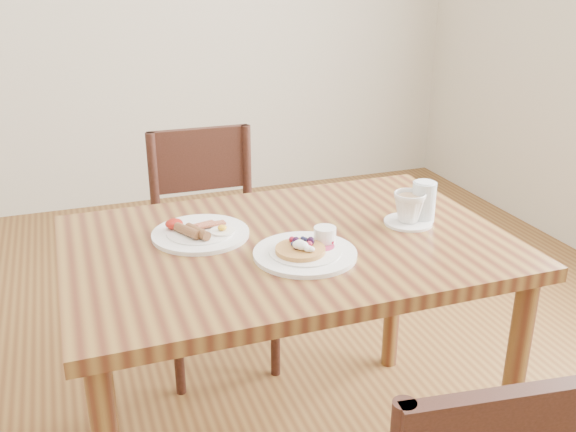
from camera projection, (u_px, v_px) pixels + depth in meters
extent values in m
cube|color=brown|center=(288.00, 246.00, 1.77)|extent=(1.20, 0.80, 0.04)
cylinder|color=brown|center=(512.00, 390.00, 1.78)|extent=(0.06, 0.06, 0.71)
cylinder|color=brown|center=(394.00, 282.00, 2.37)|extent=(0.06, 0.06, 0.71)
cylinder|color=brown|center=(92.00, 336.00, 2.03)|extent=(0.06, 0.06, 0.71)
cube|color=#3A1B15|center=(214.00, 254.00, 2.38)|extent=(0.43, 0.43, 0.04)
cylinder|color=#3A1B15|center=(178.00, 342.00, 2.25)|extent=(0.04, 0.04, 0.43)
cylinder|color=#3A1B15|center=(275.00, 325.00, 2.36)|extent=(0.04, 0.04, 0.43)
cylinder|color=#3A1B15|center=(163.00, 295.00, 2.57)|extent=(0.04, 0.04, 0.43)
cylinder|color=#3A1B15|center=(250.00, 281.00, 2.68)|extent=(0.04, 0.04, 0.43)
cylinder|color=#3A1B15|center=(247.00, 179.00, 2.51)|extent=(0.04, 0.04, 0.43)
cylinder|color=#3A1B15|center=(154.00, 189.00, 2.40)|extent=(0.04, 0.04, 0.43)
cube|color=#3A1B15|center=(200.00, 159.00, 2.43)|extent=(0.38, 0.04, 0.24)
cylinder|color=white|center=(305.00, 254.00, 1.66)|extent=(0.27, 0.27, 0.01)
cylinder|color=white|center=(305.00, 251.00, 1.66)|extent=(0.19, 0.19, 0.01)
cylinder|color=#B22D59|center=(321.00, 246.00, 1.68)|extent=(0.07, 0.07, 0.00)
cylinder|color=#C68C47|center=(300.00, 250.00, 1.65)|extent=(0.13, 0.13, 0.01)
ellipsoid|color=white|center=(299.00, 245.00, 1.63)|extent=(0.03, 0.03, 0.02)
ellipsoid|color=white|center=(308.00, 249.00, 1.62)|extent=(0.02, 0.02, 0.01)
cylinder|color=white|center=(325.00, 234.00, 1.70)|extent=(0.06, 0.06, 0.04)
cylinder|color=#591E07|center=(325.00, 229.00, 1.70)|extent=(0.05, 0.05, 0.00)
sphere|color=black|center=(309.00, 241.00, 1.66)|extent=(0.02, 0.02, 0.02)
sphere|color=#1E234C|center=(308.00, 239.00, 1.68)|extent=(0.01, 0.01, 0.01)
sphere|color=#1E234C|center=(301.00, 237.00, 1.69)|extent=(0.01, 0.01, 0.01)
sphere|color=#B21938|center=(297.00, 240.00, 1.67)|extent=(0.02, 0.02, 0.02)
sphere|color=black|center=(291.00, 240.00, 1.66)|extent=(0.02, 0.02, 0.02)
sphere|color=#1E234C|center=(289.00, 245.00, 1.65)|extent=(0.01, 0.01, 0.01)
sphere|color=black|center=(298.00, 244.00, 1.64)|extent=(0.02, 0.02, 0.02)
sphere|color=#1E234C|center=(302.00, 247.00, 1.63)|extent=(0.01, 0.01, 0.01)
sphere|color=#1E234C|center=(311.00, 247.00, 1.63)|extent=(0.01, 0.01, 0.01)
sphere|color=#B21938|center=(309.00, 243.00, 1.65)|extent=(0.02, 0.02, 0.02)
sphere|color=#1E234C|center=(336.00, 251.00, 1.64)|extent=(0.01, 0.01, 0.01)
sphere|color=#B21938|center=(335.00, 245.00, 1.67)|extent=(0.01, 0.01, 0.01)
cylinder|color=white|center=(201.00, 234.00, 1.78)|extent=(0.27, 0.27, 0.01)
cylinder|color=white|center=(200.00, 232.00, 1.78)|extent=(0.19, 0.19, 0.01)
cylinder|color=brown|center=(187.00, 231.00, 1.74)|extent=(0.06, 0.10, 0.03)
cylinder|color=brown|center=(198.00, 232.00, 1.74)|extent=(0.06, 0.10, 0.03)
cube|color=maroon|center=(202.00, 225.00, 1.80)|extent=(0.08, 0.04, 0.01)
cube|color=maroon|center=(211.00, 224.00, 1.80)|extent=(0.08, 0.03, 0.01)
cylinder|color=white|center=(222.00, 231.00, 1.77)|extent=(0.07, 0.07, 0.00)
ellipsoid|color=yellow|center=(222.00, 228.00, 1.76)|extent=(0.03, 0.03, 0.01)
ellipsoid|color=#A5190F|center=(174.00, 224.00, 1.79)|extent=(0.05, 0.05, 0.03)
cylinder|color=white|center=(408.00, 222.00, 1.87)|extent=(0.14, 0.14, 0.01)
imported|color=white|center=(409.00, 207.00, 1.85)|extent=(0.13, 0.13, 0.09)
cylinder|color=tan|center=(410.00, 197.00, 1.84)|extent=(0.07, 0.07, 0.00)
cylinder|color=silver|center=(424.00, 202.00, 1.87)|extent=(0.07, 0.07, 0.12)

